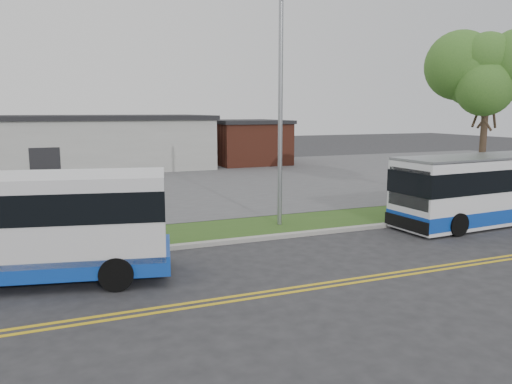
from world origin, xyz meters
name	(u,v)px	position (x,y,z in m)	size (l,w,h in m)	color
ground	(234,252)	(0.00, 0.00, 0.00)	(140.00, 140.00, 0.00)	#28282B
lane_line_north	(282,289)	(0.00, -3.85, 0.01)	(70.00, 0.12, 0.01)	gold
lane_line_south	(287,293)	(0.00, -4.15, 0.01)	(70.00, 0.12, 0.01)	gold
curb	(223,242)	(0.00, 1.10, 0.07)	(80.00, 0.30, 0.15)	#9E9B93
verge	(209,232)	(0.00, 2.90, 0.05)	(80.00, 3.30, 0.10)	#2F531B
parking_lot	(146,183)	(0.00, 17.00, 0.05)	(80.00, 25.00, 0.10)	#4C4C4F
commercial_building	(45,143)	(-6.00, 27.00, 2.18)	(25.40, 10.40, 4.35)	#9E9E99
brick_wing	(246,142)	(10.50, 26.00, 1.96)	(6.30, 7.30, 3.90)	brown
tree_east	(488,79)	(14.00, 3.00, 6.20)	(5.20, 5.20, 8.33)	#3C2E21
streetlight_near	(281,97)	(3.00, 2.73, 5.23)	(0.35, 1.53, 9.50)	gray
shuttle_bus	(49,225)	(-5.68, -0.73, 1.60)	(8.14, 4.02, 3.00)	#0F3CA6
transit_bus	(500,188)	(12.18, 0.19, 1.46)	(10.55, 3.10, 2.89)	silver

